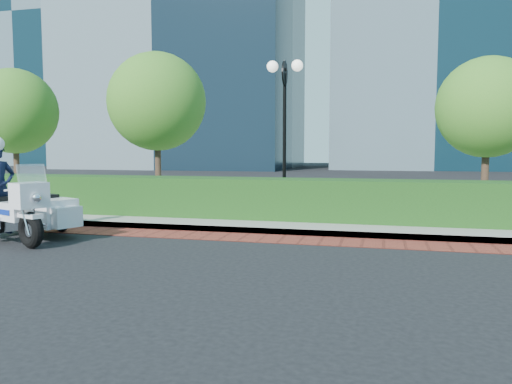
% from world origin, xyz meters
% --- Properties ---
extents(ground, '(120.00, 120.00, 0.00)m').
position_xyz_m(ground, '(0.00, 0.00, 0.00)').
color(ground, black).
rests_on(ground, ground).
extents(brick_strip, '(60.00, 1.00, 0.01)m').
position_xyz_m(brick_strip, '(0.00, 1.50, 0.01)').
color(brick_strip, maroon).
rests_on(brick_strip, ground).
extents(sidewalk, '(60.00, 8.00, 0.15)m').
position_xyz_m(sidewalk, '(0.00, 6.00, 0.07)').
color(sidewalk, gray).
rests_on(sidewalk, ground).
extents(hedge_main, '(18.00, 1.20, 1.00)m').
position_xyz_m(hedge_main, '(0.00, 3.60, 0.65)').
color(hedge_main, black).
rests_on(hedge_main, sidewalk).
extents(lamppost, '(1.02, 0.70, 4.21)m').
position_xyz_m(lamppost, '(1.00, 5.20, 2.96)').
color(lamppost, black).
rests_on(lamppost, sidewalk).
extents(tree_a, '(3.00, 3.00, 4.58)m').
position_xyz_m(tree_a, '(-9.00, 6.50, 3.22)').
color(tree_a, '#332319').
rests_on(tree_a, sidewalk).
extents(tree_b, '(3.20, 3.20, 4.89)m').
position_xyz_m(tree_b, '(-3.50, 6.50, 3.43)').
color(tree_b, '#332319').
rests_on(tree_b, sidewalk).
extents(tree_c, '(2.80, 2.80, 4.30)m').
position_xyz_m(tree_c, '(6.50, 6.50, 3.05)').
color(tree_c, '#332319').
rests_on(tree_c, sidewalk).
extents(tower_far_left, '(16.00, 14.00, 34.00)m').
position_xyz_m(tower_far_left, '(-36.00, 46.00, 17.00)').
color(tower_far_left, black).
rests_on(tower_far_left, ground).
extents(police_motorcycle, '(2.53, 2.36, 2.15)m').
position_xyz_m(police_motorcycle, '(-3.63, 0.13, 0.74)').
color(police_motorcycle, black).
rests_on(police_motorcycle, ground).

